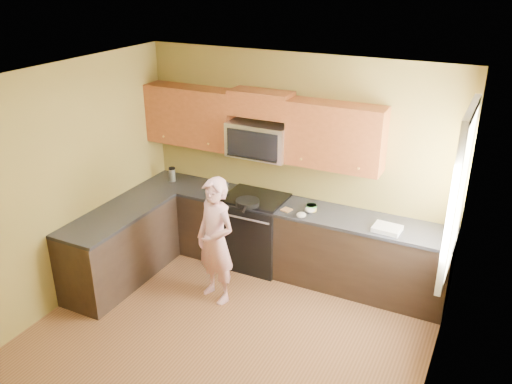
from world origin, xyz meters
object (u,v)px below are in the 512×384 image
Objects in this scene: microwave at (259,156)px; woman at (216,241)px; butter_tub at (311,211)px; travel_mug at (173,181)px; stove at (255,230)px; frying_pan at (248,205)px.

microwave is 0.51× the size of woman.
microwave is at bearing 106.34° from woman.
butter_tub is 0.66× the size of travel_mug.
stove is at bearing 179.74° from butter_tub.
stove is at bearing -90.00° from microwave.
stove is 4.93× the size of travel_mug.
frying_pan is at bearing -83.89° from stove.
microwave is 3.94× the size of travel_mug.
travel_mug reaches higher than frying_pan.
travel_mug is at bearing 178.42° from stove.
travel_mug is at bearing -175.91° from microwave.
woman is at bearing -114.32° from frying_pan.
woman is 1.54m from travel_mug.
frying_pan is at bearing -12.67° from travel_mug.
microwave is 0.63m from frying_pan.
frying_pan reaches higher than butter_tub.
microwave is at bearing 4.09° from travel_mug.
travel_mug is (-1.26, -0.09, -0.53)m from microwave.
travel_mug is at bearing 150.05° from frying_pan.
stove is 0.87m from butter_tub.
stove is 0.98m from microwave.
woman is 7.80× the size of travel_mug.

